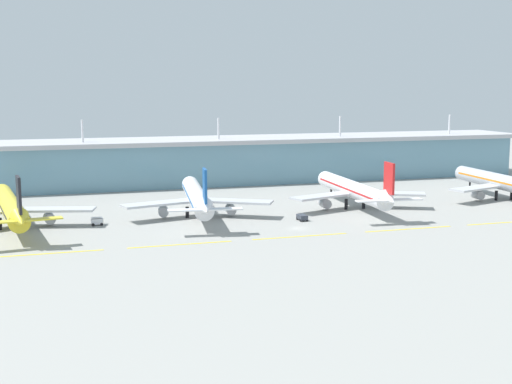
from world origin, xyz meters
The scene contains 13 objects.
ground_plane centered at (0.00, 0.00, 0.00)m, with size 600.00×600.00×0.00m, color gray.
terminal_building centered at (0.00, 101.57, 9.93)m, with size 288.00×34.00×28.45m.
airliner_nearest centered at (-80.90, 25.29, 6.45)m, with size 48.38×66.59×18.90m.
airliner_near_middle centered at (-24.49, 26.77, 6.45)m, with size 48.40×65.94×18.90m.
airliner_far_middle centered at (30.33, 26.18, 6.45)m, with size 48.72×65.96×18.90m.
airliner_farthest centered at (90.99, 27.00, 6.45)m, with size 48.72×65.00×18.90m.
taxiway_stripe_west centered at (-71.00, -10.51, 0.02)m, with size 28.00×0.70×0.04m, color yellow.
taxiway_stripe_mid_west centered at (-37.00, -10.51, 0.02)m, with size 28.00×0.70×0.04m, color yellow.
taxiway_stripe_centre centered at (-3.00, -10.51, 0.02)m, with size 28.00×0.70×0.04m, color yellow.
taxiway_stripe_mid_east centered at (31.00, -10.51, 0.02)m, with size 28.00×0.70×0.04m, color yellow.
taxiway_stripe_east centered at (65.00, -10.51, 0.02)m, with size 28.00×0.70×0.04m, color yellow.
baggage_cart centered at (-56.28, 21.96, 1.26)m, with size 3.62×2.01×2.48m.
pushback_tug centered at (5.67, 10.90, 1.10)m, with size 2.52×4.41×1.85m.
Camera 1 is at (-69.54, -185.21, 41.47)m, focal length 47.86 mm.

